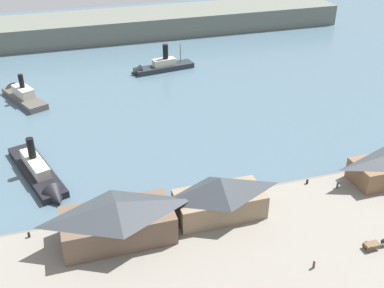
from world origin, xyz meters
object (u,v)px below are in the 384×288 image
(ferry_near_quay, at_px, (157,67))
(horse_cart, at_px, (378,243))
(mooring_post_east, at_px, (29,235))
(mooring_post_center_west, at_px, (307,182))
(ferry_shed_west_terminal, at_px, (117,220))
(ferry_shed_customs_shed, at_px, (220,196))
(ferry_moored_west, at_px, (21,94))
(ferry_approaching_east, at_px, (41,176))
(pedestrian_near_west_shed, at_px, (338,184))
(pedestrian_walking_west, at_px, (314,264))

(ferry_near_quay, bearing_deg, horse_cart, -80.90)
(mooring_post_east, bearing_deg, mooring_post_center_west, 0.23)
(ferry_shed_west_terminal, bearing_deg, horse_cart, -20.61)
(ferry_shed_customs_shed, bearing_deg, ferry_moored_west, 117.51)
(ferry_shed_west_terminal, height_order, ferry_approaching_east, ferry_shed_west_terminal)
(ferry_near_quay, bearing_deg, mooring_post_center_west, -79.78)
(pedestrian_near_west_shed, relative_size, mooring_post_center_west, 1.89)
(ferry_near_quay, relative_size, ferry_approaching_east, 0.84)
(ferry_shed_customs_shed, distance_m, ferry_moored_west, 75.23)
(pedestrian_near_west_shed, relative_size, ferry_near_quay, 0.08)
(ferry_moored_west, bearing_deg, pedestrian_near_west_shed, -47.76)
(mooring_post_center_west, height_order, ferry_moored_west, ferry_moored_west)
(pedestrian_walking_west, distance_m, mooring_post_east, 47.17)
(pedestrian_near_west_shed, height_order, ferry_approaching_east, ferry_approaching_east)
(mooring_post_center_west, height_order, ferry_near_quay, ferry_near_quay)
(horse_cart, bearing_deg, ferry_shed_customs_shed, 143.69)
(pedestrian_walking_west, bearing_deg, ferry_moored_west, 117.81)
(ferry_shed_west_terminal, height_order, ferry_shed_customs_shed, ferry_shed_customs_shed)
(ferry_near_quay, height_order, ferry_moored_west, ferry_near_quay)
(pedestrian_near_west_shed, bearing_deg, ferry_near_quay, 103.41)
(ferry_moored_west, bearing_deg, ferry_shed_customs_shed, -62.49)
(ferry_shed_west_terminal, xyz_separation_m, ferry_approaching_east, (-12.10, 23.35, -3.67))
(pedestrian_near_west_shed, height_order, mooring_post_center_west, pedestrian_near_west_shed)
(pedestrian_near_west_shed, height_order, mooring_post_east, pedestrian_near_west_shed)
(pedestrian_walking_west, bearing_deg, ferry_near_quay, 91.49)
(mooring_post_center_west, xyz_separation_m, ferry_moored_west, (-54.79, 62.75, -0.25))
(ferry_shed_customs_shed, bearing_deg, mooring_post_east, 173.62)
(pedestrian_near_west_shed, bearing_deg, ferry_shed_customs_shed, -178.02)
(mooring_post_center_west, distance_m, mooring_post_east, 53.01)
(pedestrian_walking_west, xyz_separation_m, ferry_moored_west, (-44.15, 83.69, -0.51))
(horse_cart, bearing_deg, ferry_near_quay, 99.10)
(ferry_shed_customs_shed, height_order, horse_cart, ferry_shed_customs_shed)
(ferry_near_quay, xyz_separation_m, ferry_moored_west, (-41.72, -9.74, 0.01))
(pedestrian_near_west_shed, relative_size, ferry_approaching_east, 0.07)
(pedestrian_near_west_shed, distance_m, ferry_near_quay, 77.64)
(horse_cart, relative_size, pedestrian_walking_west, 3.49)
(mooring_post_east, relative_size, ferry_near_quay, 0.04)
(pedestrian_walking_west, bearing_deg, pedestrian_near_west_shed, 49.00)
(ferry_shed_west_terminal, bearing_deg, mooring_post_center_west, 7.14)
(ferry_approaching_east, bearing_deg, horse_cart, -36.34)
(mooring_post_east, distance_m, ferry_approaching_east, 18.91)
(ferry_moored_west, distance_m, ferry_approaching_east, 44.42)
(horse_cart, bearing_deg, ferry_moored_west, 124.36)
(pedestrian_walking_west, relative_size, ferry_near_quay, 0.07)
(horse_cart, bearing_deg, mooring_post_east, 160.20)
(ferry_shed_west_terminal, relative_size, pedestrian_walking_west, 12.10)
(ferry_near_quay, bearing_deg, pedestrian_near_west_shed, -76.59)
(horse_cart, height_order, pedestrian_walking_west, horse_cart)
(ferry_near_quay, distance_m, ferry_moored_west, 42.84)
(ferry_shed_west_terminal, bearing_deg, ferry_moored_west, 103.59)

